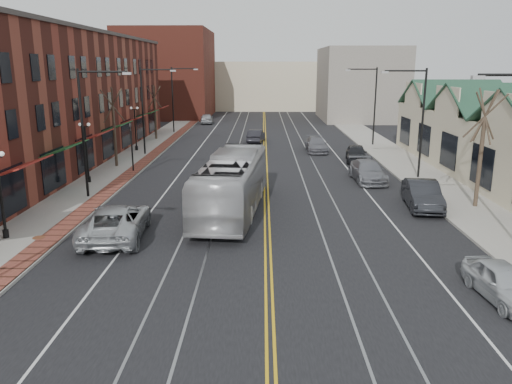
{
  "coord_description": "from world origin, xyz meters",
  "views": [
    {
      "loc": [
        -0.26,
        -14.93,
        8.32
      ],
      "look_at": [
        -0.59,
        9.94,
        2.0
      ],
      "focal_mm": 35.0,
      "sensor_mm": 36.0,
      "label": 1
    }
  ],
  "objects_px": {
    "parked_suv": "(116,221)",
    "parked_car_d": "(356,153)",
    "parked_car_b": "(422,195)",
    "parked_car_c": "(368,171)",
    "transit_bus": "(232,184)",
    "parked_car_a": "(503,282)"
  },
  "relations": [
    {
      "from": "parked_car_a",
      "to": "parked_car_d",
      "type": "relative_size",
      "value": 0.9
    },
    {
      "from": "transit_bus",
      "to": "parked_car_d",
      "type": "xyz_separation_m",
      "value": [
        10.07,
        15.85,
        -0.94
      ]
    },
    {
      "from": "parked_suv",
      "to": "parked_car_d",
      "type": "relative_size",
      "value": 1.39
    },
    {
      "from": "transit_bus",
      "to": "parked_car_c",
      "type": "xyz_separation_m",
      "value": [
        9.5,
        8.08,
        -0.93
      ]
    },
    {
      "from": "transit_bus",
      "to": "parked_car_c",
      "type": "bearing_deg",
      "value": -134.08
    },
    {
      "from": "parked_car_d",
      "to": "parked_car_a",
      "type": "bearing_deg",
      "value": -81.49
    },
    {
      "from": "parked_suv",
      "to": "parked_car_a",
      "type": "xyz_separation_m",
      "value": [
        16.01,
        -6.56,
        -0.17
      ]
    },
    {
      "from": "parked_car_a",
      "to": "parked_car_b",
      "type": "xyz_separation_m",
      "value": [
        0.79,
        12.06,
        0.16
      ]
    },
    {
      "from": "parked_car_b",
      "to": "parked_car_c",
      "type": "bearing_deg",
      "value": 110.58
    },
    {
      "from": "parked_suv",
      "to": "parked_car_c",
      "type": "relative_size",
      "value": 1.17
    },
    {
      "from": "transit_bus",
      "to": "parked_suv",
      "type": "bearing_deg",
      "value": 45.44
    },
    {
      "from": "parked_suv",
      "to": "parked_car_d",
      "type": "distance_m",
      "value": 25.7
    },
    {
      "from": "parked_car_c",
      "to": "parked_car_a",
      "type": "bearing_deg",
      "value": -89.13
    },
    {
      "from": "parked_suv",
      "to": "parked_car_c",
      "type": "bearing_deg",
      "value": -144.54
    },
    {
      "from": "parked_suv",
      "to": "parked_car_b",
      "type": "bearing_deg",
      "value": -166.66
    },
    {
      "from": "parked_suv",
      "to": "parked_car_c",
      "type": "distance_m",
      "value": 19.65
    },
    {
      "from": "parked_car_c",
      "to": "parked_car_d",
      "type": "relative_size",
      "value": 1.19
    },
    {
      "from": "parked_car_c",
      "to": "parked_car_d",
      "type": "xyz_separation_m",
      "value": [
        0.57,
        7.76,
        -0.01
      ]
    },
    {
      "from": "transit_bus",
      "to": "parked_car_d",
      "type": "bearing_deg",
      "value": -116.91
    },
    {
      "from": "parked_car_b",
      "to": "parked_car_a",
      "type": "bearing_deg",
      "value": -87.2
    },
    {
      "from": "parked_car_b",
      "to": "parked_suv",
      "type": "bearing_deg",
      "value": -155.37
    },
    {
      "from": "parked_car_a",
      "to": "parked_car_b",
      "type": "relative_size",
      "value": 0.79
    }
  ]
}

